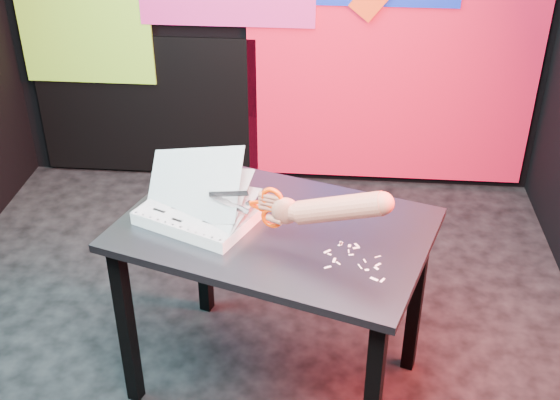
{
  "coord_description": "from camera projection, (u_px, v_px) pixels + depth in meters",
  "views": [
    {
      "loc": [
        0.36,
        -2.25,
        2.1
      ],
      "look_at": [
        0.18,
        -0.21,
        0.87
      ],
      "focal_mm": 45.0,
      "sensor_mm": 36.0,
      "label": 1
    }
  ],
  "objects": [
    {
      "name": "room",
      "position": [
        232.0,
        41.0,
        2.33
      ],
      "size": [
        3.01,
        3.01,
        2.71
      ],
      "color": "black",
      "rests_on": "ground"
    },
    {
      "name": "backdrop",
      "position": [
        285.0,
        26.0,
        3.78
      ],
      "size": [
        2.88,
        0.05,
        2.08
      ],
      "color": "red",
      "rests_on": "ground"
    },
    {
      "name": "work_table",
      "position": [
        275.0,
        250.0,
        2.52
      ],
      "size": [
        1.23,
        1.01,
        0.75
      ],
      "rotation": [
        0.0,
        0.0,
        -0.32
      ],
      "color": "black",
      "rests_on": "ground"
    },
    {
      "name": "printout_stack",
      "position": [
        199.0,
        212.0,
        2.49
      ],
      "size": [
        0.47,
        0.42,
        0.29
      ],
      "rotation": [
        0.0,
        0.0,
        -0.42
      ],
      "color": "white",
      "rests_on": "work_table"
    },
    {
      "name": "scissors",
      "position": [
        267.0,
        207.0,
        2.31
      ],
      "size": [
        0.26,
        0.09,
        0.15
      ],
      "rotation": [
        0.0,
        0.0,
        -0.31
      ],
      "color": "silver",
      "rests_on": "printout_stack"
    },
    {
      "name": "hand_forearm",
      "position": [
        330.0,
        208.0,
        2.22
      ],
      "size": [
        0.42,
        0.17,
        0.19
      ],
      "rotation": [
        0.0,
        0.0,
        -0.31
      ],
      "color": "#9B5A44",
      "rests_on": "work_table"
    },
    {
      "name": "paper_clippings",
      "position": [
        353.0,
        258.0,
        2.3
      ],
      "size": [
        0.2,
        0.22,
        0.0
      ],
      "color": "silver",
      "rests_on": "work_table"
    }
  ]
}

